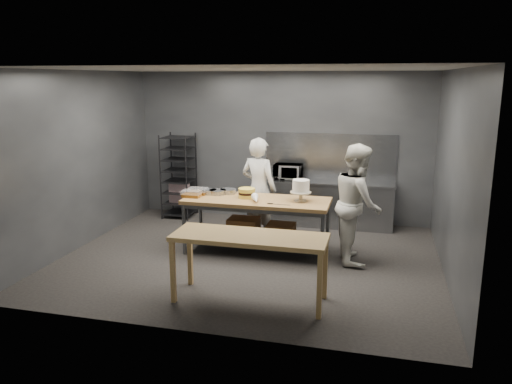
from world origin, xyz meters
TOP-DOWN VIEW (x-y plane):
  - ground at (0.00, 0.00)m, footprint 6.00×6.00m
  - back_wall at (0.00, 2.50)m, footprint 6.00×0.04m
  - work_table at (0.05, 0.34)m, footprint 2.40×0.90m
  - near_counter at (0.40, -1.52)m, footprint 2.00×0.70m
  - back_counter at (1.00, 2.18)m, footprint 2.60×0.60m
  - splashback_panel at (1.00, 2.48)m, footprint 2.60×0.02m
  - speed_rack at (-2.09, 2.10)m, footprint 0.62×0.67m
  - chef_behind at (-0.10, 1.02)m, footprint 0.77×0.61m
  - chef_right at (1.67, 0.35)m, footprint 0.87×1.03m
  - microwave at (0.21, 2.18)m, footprint 0.54×0.37m
  - frosted_cake_stand at (0.76, 0.35)m, footprint 0.34×0.34m
  - layer_cake at (-0.15, 0.37)m, footprint 0.28×0.28m
  - cake_pans at (-0.69, 0.53)m, footprint 0.57×0.40m
  - piping_bag at (0.08, 0.07)m, footprint 0.23×0.40m
  - offset_spatula at (0.41, 0.05)m, footprint 0.36×0.02m
  - pastry_clamshells at (-1.05, 0.31)m, footprint 0.34×0.43m

SIDE VIEW (x-z plane):
  - ground at x=0.00m, z-range 0.00..0.00m
  - back_counter at x=1.00m, z-range 0.00..0.90m
  - work_table at x=0.05m, z-range 0.11..1.03m
  - near_counter at x=0.40m, z-range 0.36..1.26m
  - speed_rack at x=-2.09m, z-range -0.02..1.73m
  - offset_spatula at x=0.41m, z-range 0.92..0.93m
  - chef_behind at x=-0.10m, z-range 0.00..1.86m
  - chef_right at x=1.67m, z-range 0.00..1.89m
  - cake_pans at x=-0.69m, z-range 0.92..1.00m
  - pastry_clamshells at x=-1.05m, z-range 0.92..1.03m
  - piping_bag at x=0.08m, z-range 0.92..1.04m
  - layer_cake at x=-0.15m, z-range 0.92..1.08m
  - microwave at x=0.21m, z-range 0.90..1.20m
  - frosted_cake_stand at x=0.76m, z-range 0.97..1.33m
  - splashback_panel at x=1.00m, z-range 0.90..1.80m
  - back_wall at x=0.00m, z-range 0.00..3.00m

